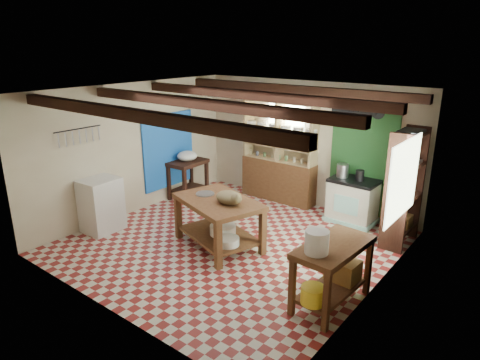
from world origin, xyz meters
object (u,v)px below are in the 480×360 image
Objects in this scene: cat at (229,197)px; work_table at (219,223)px; right_counter at (332,274)px; prep_table at (188,179)px; stove at (352,201)px; white_cabinet at (101,205)px.

work_table is at bearing -178.69° from cat.
right_counter reaches higher than work_table.
cat is at bearing 173.86° from right_counter.
work_table is 2.51m from prep_table.
cat is (2.35, -1.42, 0.52)m from prep_table.
work_table is 1.74× the size of prep_table.
prep_table is (-3.45, -0.97, -0.00)m from stove.
prep_table reaches higher than work_table.
stove is at bearing 72.76° from cat.
stove reaches higher than work_table.
white_cabinet is (-2.11, -0.83, 0.07)m from work_table.
stove is 1.03× the size of prep_table.
right_counter reaches higher than prep_table.
right_counter is 2.63× the size of cat.
right_counter is at bearing -70.77° from stove.
right_counter is at bearing 8.13° from work_table.
white_cabinet is (-0.02, -2.23, 0.07)m from prep_table.
work_table is 1.50× the size of white_cabinet.
white_cabinet is 0.81× the size of right_counter.
stove reaches higher than prep_table.
stove is at bearing 39.92° from white_cabinet.
cat reaches higher than white_cabinet.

